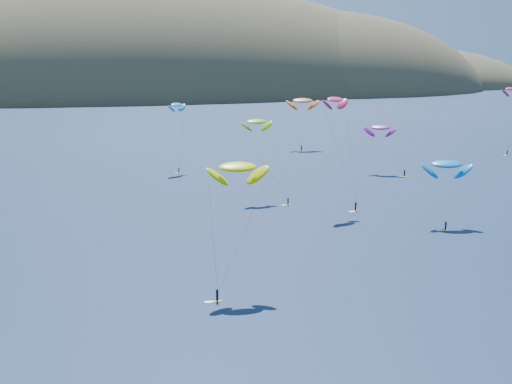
{
  "coord_description": "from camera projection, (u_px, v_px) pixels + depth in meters",
  "views": [
    {
      "loc": [
        -41.34,
        -50.33,
        36.53
      ],
      "look_at": [
        -3.55,
        80.0,
        9.0
      ],
      "focal_mm": 50.0,
      "sensor_mm": 36.0,
      "label": 1
    }
  ],
  "objects": [
    {
      "name": "kitesurfer_6",
      "position": [
        380.0,
        127.0,
        210.99
      ],
      "size": [
        10.19,
        14.63,
        15.99
      ],
      "rotation": [
        0.0,
        0.0,
        -0.54
      ],
      "color": "#D8F71B",
      "rests_on": "ground"
    },
    {
      "name": "kitesurfer_9",
      "position": [
        335.0,
        100.0,
        160.23
      ],
      "size": [
        8.81,
        7.94,
        27.23
      ],
      "rotation": [
        0.0,
        0.0,
        0.48
      ],
      "color": "#D8F71B",
      "rests_on": "ground"
    },
    {
      "name": "island",
      "position": [
        147.0,
        104.0,
        608.14
      ],
      "size": [
        730.0,
        300.0,
        210.0
      ],
      "color": "#3D3526",
      "rests_on": "ground"
    },
    {
      "name": "kitesurfer_5",
      "position": [
        447.0,
        164.0,
        148.81
      ],
      "size": [
        10.93,
        10.05,
        15.46
      ],
      "rotation": [
        0.0,
        0.0,
        -0.33
      ],
      "color": "#D8F71B",
      "rests_on": "ground"
    },
    {
      "name": "kitesurfer_4",
      "position": [
        177.0,
        105.0,
        213.02
      ],
      "size": [
        7.46,
        8.99,
        21.79
      ],
      "rotation": [
        0.0,
        0.0,
        0.68
      ],
      "color": "#D8F71B",
      "rests_on": "ground"
    },
    {
      "name": "kitesurfer_2",
      "position": [
        238.0,
        167.0,
        107.94
      ],
      "size": [
        10.18,
        8.8,
        21.34
      ],
      "rotation": [
        0.0,
        0.0,
        -0.03
      ],
      "color": "#D8F71B",
      "rests_on": "ground"
    },
    {
      "name": "kitesurfer_11",
      "position": [
        302.0,
        100.0,
        261.07
      ],
      "size": [
        12.19,
        12.82,
        20.74
      ],
      "rotation": [
        0.0,
        0.0,
        -0.21
      ],
      "color": "#D8F71B",
      "rests_on": "ground"
    },
    {
      "name": "kitesurfer_8",
      "position": [
        512.0,
        89.0,
        247.92
      ],
      "size": [
        9.71,
        8.46,
        24.94
      ],
      "rotation": [
        0.0,
        0.0,
        0.25
      ],
      "color": "#D8F71B",
      "rests_on": "ground"
    },
    {
      "name": "kitesurfer_3",
      "position": [
        257.0,
        122.0,
        173.15
      ],
      "size": [
        9.46,
        12.7,
        21.1
      ],
      "rotation": [
        0.0,
        0.0,
        0.1
      ],
      "color": "#D8F71B",
      "rests_on": "ground"
    }
  ]
}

